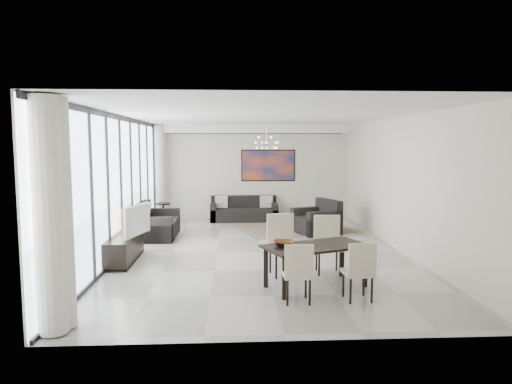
{
  "coord_description": "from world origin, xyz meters",
  "views": [
    {
      "loc": [
        -0.62,
        -9.62,
        2.31
      ],
      "look_at": [
        -0.09,
        0.42,
        1.25
      ],
      "focal_mm": 32.0,
      "sensor_mm": 36.0,
      "label": 1
    }
  ],
  "objects": [
    {
      "name": "armchair",
      "position": [
        1.59,
        1.99,
        0.3
      ],
      "size": [
        1.28,
        1.31,
        0.87
      ],
      "color": "black",
      "rests_on": "floor"
    },
    {
      "name": "dining_table",
      "position": [
        0.72,
        -2.49,
        0.6
      ],
      "size": [
        1.84,
        1.37,
        0.69
      ],
      "color": "black",
      "rests_on": "floor"
    },
    {
      "name": "bowl_coffee",
      "position": [
        0.88,
        2.5,
        0.38
      ],
      "size": [
        0.24,
        0.24,
        0.07
      ],
      "primitive_type": "imported",
      "rotation": [
        0.0,
        0.0,
        -0.01
      ],
      "color": "brown",
      "rests_on": "coffee_table"
    },
    {
      "name": "chandelier",
      "position": [
        0.3,
        2.5,
        2.35
      ],
      "size": [
        0.66,
        0.66,
        0.71
      ],
      "color": "silver",
      "rests_on": "room_shell"
    },
    {
      "name": "window_wall",
      "position": [
        -2.86,
        0.0,
        1.47
      ],
      "size": [
        0.37,
        8.95,
        2.9
      ],
      "color": "silver",
      "rests_on": "floor"
    },
    {
      "name": "sofa_main",
      "position": [
        -0.26,
        4.07,
        0.25
      ],
      "size": [
        2.01,
        0.82,
        0.73
      ],
      "color": "black",
      "rests_on": "floor"
    },
    {
      "name": "side_table",
      "position": [
        -2.65,
        3.76,
        0.4
      ],
      "size": [
        0.43,
        0.43,
        0.59
      ],
      "color": "black",
      "rests_on": "floor"
    },
    {
      "name": "television",
      "position": [
        -2.6,
        -0.61,
        0.81
      ],
      "size": [
        0.39,
        1.05,
        0.6
      ],
      "primitive_type": "imported",
      "rotation": [
        0.0,
        0.0,
        1.32
      ],
      "color": "gray",
      "rests_on": "tv_console"
    },
    {
      "name": "soffit",
      "position": [
        0.0,
        4.3,
        2.77
      ],
      "size": [
        5.98,
        0.4,
        0.26
      ],
      "primitive_type": "cube",
      "color": "white",
      "rests_on": "room_shell"
    },
    {
      "name": "room_shell",
      "position": [
        0.46,
        0.0,
        1.45
      ],
      "size": [
        6.0,
        9.0,
        2.9
      ],
      "color": "#A8A39B",
      "rests_on": "ground"
    },
    {
      "name": "loveseat",
      "position": [
        -2.55,
        1.71,
        0.29
      ],
      "size": [
        0.95,
        1.69,
        0.85
      ],
      "color": "black",
      "rests_on": "floor"
    },
    {
      "name": "dining_chair_se",
      "position": [
        1.24,
        -3.21,
        0.51
      ],
      "size": [
        0.44,
        0.44,
        0.89
      ],
      "color": "beige",
      "rests_on": "floor"
    },
    {
      "name": "bowl_dining",
      "position": [
        0.2,
        -2.51,
        0.73
      ],
      "size": [
        0.4,
        0.4,
        0.08
      ],
      "primitive_type": "imported",
      "rotation": [
        0.0,
        0.0,
        -0.2
      ],
      "color": "brown",
      "rests_on": "dining_table"
    },
    {
      "name": "dining_chair_sw",
      "position": [
        0.32,
        -3.25,
        0.51
      ],
      "size": [
        0.42,
        0.42,
        0.9
      ],
      "color": "beige",
      "rests_on": "floor"
    },
    {
      "name": "coffee_table",
      "position": [
        0.95,
        2.48,
        0.2
      ],
      "size": [
        0.99,
        0.99,
        0.35
      ],
      "color": "black",
      "rests_on": "floor"
    },
    {
      "name": "dining_chair_ne",
      "position": [
        1.1,
        -1.62,
        0.59
      ],
      "size": [
        0.5,
        0.5,
        1.02
      ],
      "color": "beige",
      "rests_on": "floor"
    },
    {
      "name": "rug",
      "position": [
        1.1,
        2.6,
        0.01
      ],
      "size": [
        3.32,
        2.82,
        0.01
      ],
      "primitive_type": "cube",
      "rotation": [
        0.0,
        0.0,
        0.23
      ],
      "color": "black",
      "rests_on": "floor"
    },
    {
      "name": "painting",
      "position": [
        0.5,
        4.47,
        1.65
      ],
      "size": [
        1.68,
        0.04,
        0.98
      ],
      "primitive_type": "cube",
      "color": "#BE471A",
      "rests_on": "room_shell"
    },
    {
      "name": "tv_console",
      "position": [
        -2.76,
        -0.67,
        0.26
      ],
      "size": [
        0.46,
        1.64,
        0.51
      ],
      "primitive_type": "cube",
      "color": "black",
      "rests_on": "floor"
    },
    {
      "name": "dining_chair_nw",
      "position": [
        0.26,
        -1.69,
        0.62
      ],
      "size": [
        0.57,
        0.57,
        1.07
      ],
      "color": "beige",
      "rests_on": "floor"
    }
  ]
}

